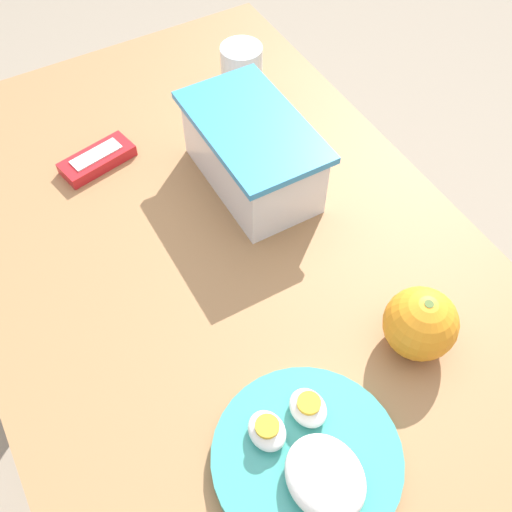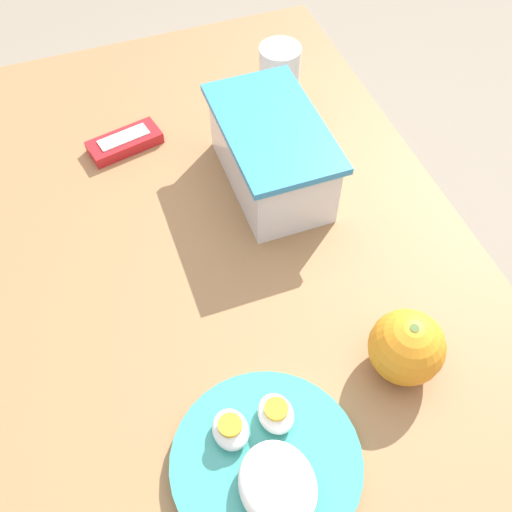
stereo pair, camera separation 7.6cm
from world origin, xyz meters
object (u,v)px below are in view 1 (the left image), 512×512
(orange_fruit, at_px, (420,324))
(candy_bar, at_px, (97,159))
(drinking_glass, at_px, (242,71))
(food_container, at_px, (252,157))
(rice_plate, at_px, (309,459))

(orange_fruit, bearing_deg, candy_bar, -154.85)
(orange_fruit, relative_size, candy_bar, 0.73)
(candy_bar, bearing_deg, drinking_glass, 97.98)
(food_container, xyz_separation_m, orange_fruit, (0.33, 0.04, -0.00))
(orange_fruit, relative_size, rice_plate, 0.43)
(food_container, relative_size, orange_fruit, 2.58)
(candy_bar, xyz_separation_m, drinking_glass, (-0.04, 0.27, 0.03))
(rice_plate, bearing_deg, drinking_glass, 157.65)
(food_container, height_order, drinking_glass, food_container)
(rice_plate, distance_m, drinking_glass, 0.62)
(orange_fruit, distance_m, rice_plate, 0.20)
(orange_fruit, xyz_separation_m, rice_plate, (0.06, -0.19, -0.03))
(food_container, distance_m, drinking_glass, 0.20)
(candy_bar, bearing_deg, food_container, 52.01)
(food_container, distance_m, candy_bar, 0.24)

